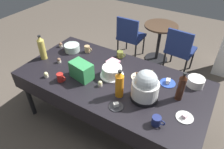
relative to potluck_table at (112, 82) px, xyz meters
name	(u,v)px	position (x,y,z in m)	size (l,w,h in m)	color
ground	(112,120)	(0.00, 0.00, -0.69)	(9.00, 9.00, 0.00)	brown
potluck_table	(112,82)	(0.00, 0.00, 0.00)	(2.20, 1.10, 0.75)	black
frosted_layer_cake	(112,72)	(-0.02, 0.04, 0.12)	(0.28, 0.28, 0.13)	silver
slow_cooker	(145,87)	(0.46, -0.11, 0.22)	(0.29, 0.29, 0.34)	black
glass_salad_bowl	(72,48)	(-0.80, 0.23, 0.11)	(0.21, 0.21, 0.09)	#B2C6BC
ceramic_snack_bowl	(196,82)	(0.86, 0.37, 0.11)	(0.19, 0.19, 0.10)	silver
dessert_plate_white	(185,117)	(0.89, -0.16, 0.07)	(0.16, 0.16, 0.04)	white
dessert_plate_cream	(138,76)	(0.26, 0.17, 0.07)	(0.17, 0.17, 0.05)	beige
dessert_plate_charcoal	(116,106)	(0.27, -0.37, 0.07)	(0.14, 0.14, 0.05)	#2D2D33
dessert_plate_cobalt	(168,82)	(0.59, 0.24, 0.08)	(0.18, 0.18, 0.06)	#2D4CB2
cupcake_cocoa	(59,60)	(-0.75, -0.08, 0.09)	(0.05, 0.05, 0.07)	beige
cupcake_berry	(61,45)	(-1.01, 0.23, 0.09)	(0.05, 0.05, 0.07)	beige
cupcake_vanilla	(151,73)	(0.37, 0.28, 0.09)	(0.05, 0.05, 0.07)	beige
cupcake_rose	(46,75)	(-0.67, -0.38, 0.09)	(0.05, 0.05, 0.07)	beige
cupcake_mint	(100,84)	(-0.04, -0.19, 0.09)	(0.05, 0.05, 0.07)	beige
soda_bottle_ginger_ale	(42,48)	(-0.99, -0.11, 0.22)	(0.09, 0.09, 0.33)	gold
soda_bottle_cola	(181,87)	(0.76, 0.07, 0.22)	(0.08, 0.08, 0.33)	#33190F
soda_bottle_orange_juice	(119,84)	(0.21, -0.21, 0.21)	(0.09, 0.09, 0.32)	orange
coffee_mug_tan	(87,49)	(-0.59, 0.32, 0.11)	(0.12, 0.08, 0.09)	tan
coffee_mug_olive	(120,54)	(-0.14, 0.44, 0.11)	(0.12, 0.08, 0.09)	olive
coffee_mug_red	(61,77)	(-0.47, -0.35, 0.11)	(0.12, 0.08, 0.10)	#B2231E
coffee_mug_navy	(157,121)	(0.69, -0.37, 0.11)	(0.13, 0.09, 0.09)	navy
soda_carton	(82,71)	(-0.30, -0.17, 0.16)	(0.26, 0.16, 0.20)	#338C4C
paper_napkin_stack	(113,62)	(-0.15, 0.28, 0.07)	(0.14, 0.14, 0.02)	pink
maroon_chair_left	(130,35)	(-0.55, 1.55, -0.20)	(0.44, 0.44, 0.85)	navy
maroon_chair_right	(180,48)	(0.39, 1.55, -0.20)	(0.47, 0.47, 0.85)	navy
round_cafe_table	(160,36)	(-0.05, 1.78, -0.19)	(0.60, 0.60, 0.72)	#473323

